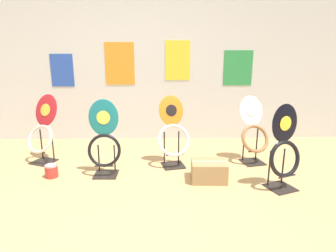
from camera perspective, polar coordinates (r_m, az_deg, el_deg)
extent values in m
plane|color=tan|center=(2.91, -8.41, -16.72)|extent=(14.00, 14.00, 0.00)
cube|color=silver|center=(4.91, -5.54, 12.38)|extent=(8.00, 0.06, 2.60)
cube|color=yellow|center=(4.87, 1.84, 12.37)|extent=(0.39, 0.01, 0.62)
cube|color=#2D8E47|center=(5.02, 13.19, 10.70)|extent=(0.46, 0.01, 0.55)
cube|color=#284CAD|center=(5.12, -19.52, 9.96)|extent=(0.36, 0.01, 0.51)
cube|color=orange|center=(4.91, -9.17, 11.65)|extent=(0.46, 0.01, 0.66)
cube|color=black|center=(3.96, 0.99, -7.49)|extent=(0.33, 0.33, 0.01)
cylinder|color=black|center=(3.95, -0.71, -4.17)|extent=(0.02, 0.02, 0.43)
cylinder|color=black|center=(3.99, 2.04, -3.95)|extent=(0.02, 0.02, 0.43)
cylinder|color=black|center=(3.83, 1.30, -5.47)|extent=(0.22, 0.07, 0.02)
torus|color=silver|center=(3.82, 1.10, -2.73)|extent=(0.46, 0.31, 0.40)
ellipsoid|color=orange|center=(3.86, 0.60, 2.99)|extent=(0.34, 0.20, 0.38)
ellipsoid|color=black|center=(3.85, 0.65, 3.00)|extent=(0.15, 0.08, 0.15)
sphere|color=silver|center=(3.83, -0.49, -0.01)|extent=(0.02, 0.02, 0.02)
sphere|color=silver|center=(3.87, 2.06, 0.15)|extent=(0.02, 0.02, 0.02)
cube|color=black|center=(3.61, 20.59, -10.92)|extent=(0.36, 0.36, 0.01)
cylinder|color=black|center=(3.52, 18.72, -7.65)|extent=(0.02, 0.02, 0.41)
cylinder|color=black|center=(3.65, 21.07, -7.08)|extent=(0.02, 0.02, 0.41)
cylinder|color=black|center=(3.49, 21.71, -8.89)|extent=(0.22, 0.10, 0.02)
torus|color=black|center=(3.46, 21.36, -5.84)|extent=(0.43, 0.27, 0.40)
ellipsoid|color=black|center=(3.39, 21.35, 0.50)|extent=(0.33, 0.16, 0.41)
ellipsoid|color=yellow|center=(3.38, 21.51, 0.46)|extent=(0.15, 0.07, 0.16)
sphere|color=silver|center=(3.37, 20.00, -3.10)|extent=(0.02, 0.02, 0.02)
sphere|color=silver|center=(3.49, 22.28, -2.69)|extent=(0.02, 0.02, 0.02)
cube|color=black|center=(4.22, 15.77, -6.62)|extent=(0.33, 0.33, 0.01)
cylinder|color=black|center=(4.18, 14.21, -3.44)|extent=(0.02, 0.02, 0.45)
cylinder|color=black|center=(4.27, 16.54, -3.20)|extent=(0.02, 0.02, 0.45)
cylinder|color=black|center=(4.10, 16.47, -4.62)|extent=(0.22, 0.07, 0.02)
torus|color=#9E7042|center=(4.10, 16.25, -2.30)|extent=(0.43, 0.31, 0.36)
ellipsoid|color=white|center=(4.14, 15.57, 2.81)|extent=(0.36, 0.22, 0.39)
ellipsoid|color=silver|center=(4.13, 15.66, 2.83)|extent=(0.16, 0.09, 0.15)
sphere|color=silver|center=(4.08, 14.71, -0.07)|extent=(0.02, 0.02, 0.02)
sphere|color=silver|center=(4.17, 16.93, 0.09)|extent=(0.02, 0.02, 0.02)
cube|color=black|center=(4.42, -22.57, -6.28)|extent=(0.37, 0.37, 0.01)
cylinder|color=black|center=(4.48, -22.95, -3.16)|extent=(0.02, 0.02, 0.41)
cylinder|color=black|center=(4.34, -21.09, -3.51)|extent=(0.02, 0.02, 0.41)
cylinder|color=black|center=(4.31, -23.50, -4.48)|extent=(0.21, 0.10, 0.02)
torus|color=beige|center=(4.30, -23.20, -2.29)|extent=(0.45, 0.36, 0.36)
ellipsoid|color=#AD1E23|center=(4.33, -22.18, 2.83)|extent=(0.40, 0.30, 0.42)
ellipsoid|color=yellow|center=(4.32, -22.34, 2.86)|extent=(0.17, 0.12, 0.16)
sphere|color=silver|center=(4.39, -23.51, 0.10)|extent=(0.02, 0.02, 0.02)
sphere|color=silver|center=(4.25, -21.64, -0.15)|extent=(0.02, 0.02, 0.02)
cube|color=black|center=(3.78, -11.72, -9.01)|extent=(0.29, 0.29, 0.01)
cylinder|color=black|center=(3.81, -13.04, -5.98)|extent=(0.02, 0.02, 0.34)
cylinder|color=black|center=(3.77, -10.12, -6.04)|extent=(0.02, 0.02, 0.34)
cylinder|color=black|center=(3.65, -12.07, -7.46)|extent=(0.22, 0.02, 0.02)
torus|color=black|center=(3.64, -12.04, -4.58)|extent=(0.40, 0.14, 0.39)
ellipsoid|color=#197075|center=(3.59, -12.18, 1.60)|extent=(0.35, 0.06, 0.43)
ellipsoid|color=#EADB4C|center=(3.58, -12.23, 1.57)|extent=(0.16, 0.02, 0.16)
sphere|color=silver|center=(3.65, -13.54, -1.75)|extent=(0.02, 0.02, 0.02)
sphere|color=silver|center=(3.61, -10.54, -1.77)|extent=(0.02, 0.02, 0.02)
cylinder|color=red|center=(3.88, -21.31, -7.99)|extent=(0.15, 0.15, 0.15)
torus|color=silver|center=(3.85, -21.41, -7.05)|extent=(0.15, 0.15, 0.01)
cylinder|color=#B2B2B7|center=(3.85, -21.42, -6.94)|extent=(0.13, 0.13, 0.00)
cube|color=#A37F51|center=(3.56, 7.79, -8.45)|extent=(0.41, 0.33, 0.23)
cube|color=#B7AD89|center=(3.51, 7.85, -6.72)|extent=(0.39, 0.05, 0.00)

